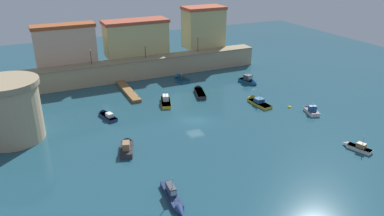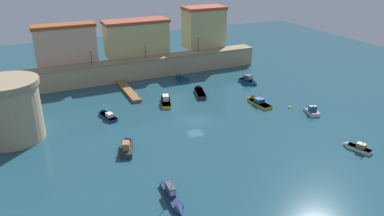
% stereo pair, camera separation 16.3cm
% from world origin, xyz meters
% --- Properties ---
extents(ground_plane, '(141.53, 141.53, 0.00)m').
position_xyz_m(ground_plane, '(0.00, 0.00, 0.00)').
color(ground_plane, '#1E4756').
extents(quay_wall, '(52.79, 3.82, 4.30)m').
position_xyz_m(quay_wall, '(0.00, 25.35, 2.16)').
color(quay_wall, tan).
rests_on(quay_wall, ground).
extents(old_town_backdrop, '(43.50, 5.94, 9.67)m').
position_xyz_m(old_town_backdrop, '(1.29, 29.68, 8.35)').
color(old_town_backdrop, '#D2AB8D').
rests_on(old_town_backdrop, ground).
extents(fortress_tower, '(9.37, 9.37, 9.25)m').
position_xyz_m(fortress_tower, '(-27.43, 5.32, 4.69)').
color(fortress_tower, tan).
rests_on(fortress_tower, ground).
extents(pier_dock, '(1.70, 12.31, 0.70)m').
position_xyz_m(pier_dock, '(-6.50, 17.43, 0.30)').
color(pier_dock, brown).
rests_on(pier_dock, ground).
extents(quay_lamp_0, '(0.32, 0.32, 3.11)m').
position_xyz_m(quay_lamp_0, '(-11.66, 25.35, 6.39)').
color(quay_lamp_0, black).
rests_on(quay_lamp_0, quay_wall).
extents(quay_lamp_1, '(0.32, 0.32, 2.94)m').
position_xyz_m(quay_lamp_1, '(0.02, 25.35, 6.29)').
color(quay_lamp_1, black).
rests_on(quay_lamp_1, quay_wall).
extents(quay_lamp_2, '(0.32, 0.32, 3.72)m').
position_xyz_m(quay_lamp_2, '(12.68, 25.35, 6.74)').
color(quay_lamp_2, black).
rests_on(quay_lamp_2, quay_wall).
extents(moored_boat_0, '(1.69, 6.78, 3.21)m').
position_xyz_m(moored_boat_0, '(-11.66, -18.79, 0.45)').
color(moored_boat_0, navy).
rests_on(moored_boat_0, ground).
extents(moored_boat_1, '(2.24, 6.43, 3.22)m').
position_xyz_m(moored_boat_1, '(13.40, 2.15, 0.34)').
color(moored_boat_1, gold).
rests_on(moored_boat_1, ground).
extents(moored_boat_2, '(2.74, 4.51, 2.46)m').
position_xyz_m(moored_boat_2, '(19.66, -5.39, 0.41)').
color(moored_boat_2, white).
rests_on(moored_boat_2, ground).
extents(moored_boat_3, '(2.62, 5.44, 1.53)m').
position_xyz_m(moored_boat_3, '(-13.20, 7.53, 0.33)').
color(moored_boat_3, navy).
rests_on(moored_boat_3, ground).
extents(moored_boat_4, '(3.39, 6.91, 1.48)m').
position_xyz_m(moored_boat_4, '(6.10, 11.09, 0.36)').
color(moored_boat_4, '#333338').
rests_on(moored_boat_4, ground).
extents(moored_boat_5, '(2.38, 4.37, 2.67)m').
position_xyz_m(moored_boat_5, '(16.50, -18.60, 0.39)').
color(moored_boat_5, white).
rests_on(moored_boat_5, ground).
extents(moored_boat_6, '(3.22, 5.49, 2.19)m').
position_xyz_m(moored_boat_6, '(-13.13, -4.95, 0.51)').
color(moored_boat_6, '#333338').
rests_on(moored_boat_6, ground).
extents(moored_boat_7, '(3.54, 6.69, 3.09)m').
position_xyz_m(moored_boat_7, '(-1.57, 9.65, 0.44)').
color(moored_boat_7, gold).
rests_on(moored_boat_7, ground).
extents(moored_boat_8, '(2.90, 4.91, 2.66)m').
position_xyz_m(moored_boat_8, '(18.34, 11.83, 0.54)').
color(moored_boat_8, '#195689').
rests_on(moored_boat_8, ground).
extents(moored_boat_9, '(2.41, 4.75, 2.92)m').
position_xyz_m(moored_boat_9, '(5.89, 20.12, 0.28)').
color(moored_boat_9, '#195689').
rests_on(moored_boat_9, ground).
extents(mooring_buoy_0, '(0.66, 0.66, 0.66)m').
position_xyz_m(mooring_buoy_0, '(17.63, -2.37, 0.00)').
color(mooring_buoy_0, yellow).
rests_on(mooring_buoy_0, ground).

